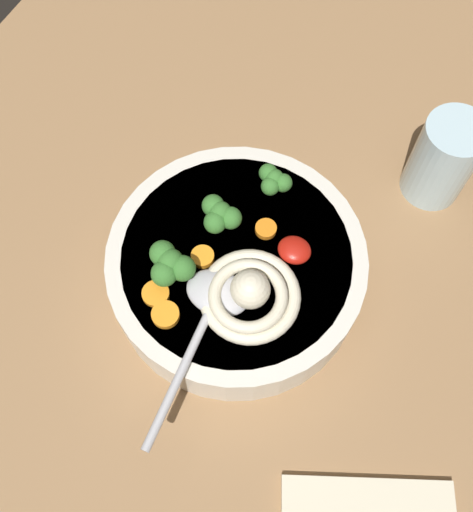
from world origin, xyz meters
TOP-DOWN VIEW (x-y plane):
  - table_slab at (0.00, 0.00)cm, footprint 92.99×92.99cm
  - soup_bowl at (-3.04, -3.73)cm, footprint 25.17×25.17cm
  - noodle_pile at (-0.01, -7.13)cm, footprint 10.29×10.09cm
  - soup_spoon at (-2.62, -9.51)cm, footprint 6.30×17.40cm
  - chili_sauce_dollop at (1.71, -1.01)cm, footprint 3.23×2.90cm
  - broccoli_floret_far at (-3.09, 4.47)cm, footprint 3.61×3.11cm
  - broccoli_floret_left at (-5.94, -1.48)cm, footprint 4.24×3.65cm
  - broccoli_floret_center at (-7.53, -8.16)cm, footprint 4.75×4.08cm
  - carrot_slice_extra_a at (-1.74, 0.36)cm, footprint 2.09×2.09cm
  - carrot_slice_extra_b at (-5.79, -5.40)cm, footprint 2.21×2.21cm
  - carrot_slice_right at (-7.90, -10.61)cm, footprint 2.55×2.55cm
  - carrot_slice_beside_chili at (-6.06, -11.99)cm, footprint 2.56×2.56cm
  - drinking_glass at (11.04, 16.19)cm, footprint 6.55×6.55cm

SIDE VIEW (x-z plane):
  - table_slab at x=0.00cm, z-range 0.00..2.89cm
  - soup_bowl at x=-3.04cm, z-range 2.99..8.85cm
  - drinking_glass at x=11.04cm, z-range 2.89..13.20cm
  - carrot_slice_right at x=-7.90cm, z-range 8.75..9.28cm
  - carrot_slice_extra_a at x=-1.74cm, z-range 8.75..9.38cm
  - carrot_slice_beside_chili at x=-6.06cm, z-range 8.75..9.43cm
  - carrot_slice_extra_b at x=-5.79cm, z-range 8.75..9.49cm
  - chili_sauce_dollop at x=1.71cm, z-range 8.75..10.20cm
  - soup_spoon at x=-2.62cm, z-range 8.75..10.35cm
  - noodle_pile at x=-0.01cm, z-range 7.97..12.11cm
  - broccoli_floret_far at x=-3.09cm, z-range 9.11..11.97cm
  - broccoli_floret_left at x=-5.94cm, z-range 9.18..12.53cm
  - broccoli_floret_center at x=-7.53cm, z-range 9.23..12.98cm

